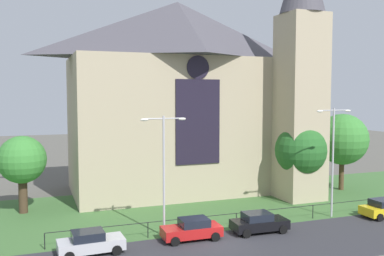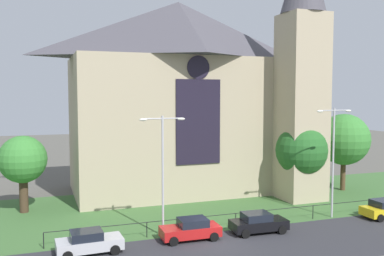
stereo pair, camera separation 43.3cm
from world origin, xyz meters
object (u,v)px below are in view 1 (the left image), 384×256
(church_building, at_px, (186,95))
(tree_right_far, at_px, (342,139))
(tree_right_near, at_px, (301,150))
(streetlamp_near, at_px, (164,161))
(parked_car_black, at_px, (259,222))
(streetlamp_far, at_px, (333,149))
(parked_car_red, at_px, (192,229))
(parked_car_silver, at_px, (90,242))
(tree_left_far, at_px, (22,160))

(church_building, distance_m, tree_right_far, 17.43)
(tree_right_near, distance_m, streetlamp_near, 16.67)
(streetlamp_near, height_order, parked_car_black, streetlamp_near)
(tree_right_near, bearing_deg, church_building, 138.26)
(streetlamp_near, xyz_separation_m, parked_car_black, (6.89, -1.59, -4.78))
(streetlamp_far, xyz_separation_m, parked_car_red, (-13.03, -1.39, -5.00))
(tree_right_near, relative_size, streetlamp_near, 0.84)
(church_building, relative_size, parked_car_silver, 6.10)
(tree_right_far, height_order, streetlamp_near, streetlamp_near)
(streetlamp_near, distance_m, parked_car_red, 5.24)
(parked_car_silver, xyz_separation_m, parked_car_red, (7.11, 0.35, 0.00))
(parked_car_black, bearing_deg, streetlamp_near, 169.07)
(parked_car_red, height_order, parked_car_black, same)
(streetlamp_near, distance_m, parked_car_silver, 7.46)
(church_building, xyz_separation_m, parked_car_silver, (-12.09, -15.63, -9.53))
(streetlamp_near, xyz_separation_m, parked_car_silver, (-5.46, -1.74, -4.78))
(tree_left_far, bearing_deg, tree_right_far, -3.43)
(tree_right_near, xyz_separation_m, parked_car_black, (-8.68, -7.51, -4.12))
(tree_right_far, distance_m, streetlamp_near, 23.91)
(streetlamp_near, xyz_separation_m, streetlamp_far, (14.68, 0.00, 0.22))
(streetlamp_near, relative_size, parked_car_black, 2.05)
(streetlamp_far, bearing_deg, streetlamp_near, -180.00)
(tree_left_far, relative_size, parked_car_silver, 1.58)
(church_building, xyz_separation_m, tree_right_far, (15.79, -5.59, -4.81))
(tree_left_far, bearing_deg, parked_car_black, -35.43)
(tree_right_near, distance_m, parked_car_silver, 22.75)
(streetlamp_near, bearing_deg, parked_car_red, -40.08)
(church_building, xyz_separation_m, tree_left_far, (-16.34, -3.66, -5.67))
(church_building, xyz_separation_m, tree_right_near, (8.94, -7.98, -5.41))
(streetlamp_far, xyz_separation_m, parked_car_black, (-7.79, -1.59, -5.00))
(parked_car_silver, bearing_deg, tree_right_far, 17.64)
(parked_car_silver, distance_m, parked_car_black, 12.35)
(tree_right_far, height_order, parked_car_red, tree_right_far)
(church_building, bearing_deg, tree_left_far, -167.36)
(tree_right_near, distance_m, parked_car_black, 12.19)
(streetlamp_far, height_order, parked_car_silver, streetlamp_far)
(parked_car_silver, bearing_deg, parked_car_red, 0.64)
(tree_right_near, bearing_deg, streetlamp_far, -98.52)
(parked_car_red, bearing_deg, streetlamp_near, -39.05)
(tree_right_far, xyz_separation_m, parked_car_red, (-20.77, -9.69, -4.72))
(parked_car_red, distance_m, parked_car_black, 5.25)
(church_building, xyz_separation_m, parked_car_black, (0.27, -15.48, -9.53))
(parked_car_red, bearing_deg, parked_car_silver, 3.84)
(tree_right_near, bearing_deg, parked_car_black, -139.13)
(streetlamp_far, distance_m, parked_car_red, 14.03)
(tree_right_far, xyz_separation_m, parked_car_black, (-15.53, -9.90, -4.72))
(church_building, relative_size, streetlamp_near, 2.97)
(streetlamp_near, distance_m, streetlamp_far, 14.68)
(tree_right_far, bearing_deg, parked_car_silver, -160.20)
(tree_left_far, distance_m, parked_car_black, 20.75)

